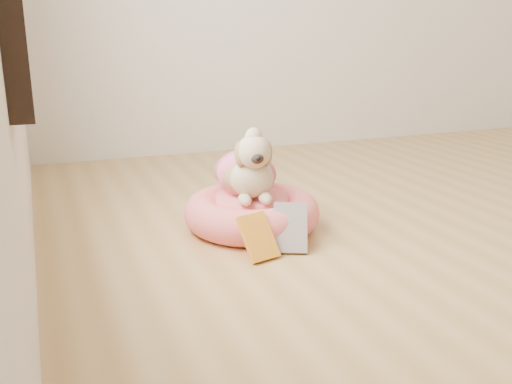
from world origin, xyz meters
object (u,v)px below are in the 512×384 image
object	(u,v)px
dog	(247,159)
book_yellow	(258,237)
pet_bed	(252,212)
book_white	(290,228)

from	to	relation	value
dog	book_yellow	world-z (taller)	dog
pet_bed	book_white	distance (m)	0.29
book_yellow	pet_bed	bearing A→B (deg)	58.92
dog	book_white	size ratio (longest dim) A/B	2.12
dog	book_yellow	xyz separation A→B (m)	(-0.08, -0.32, -0.23)
pet_bed	book_white	size ratio (longest dim) A/B	2.89
pet_bed	book_yellow	xyz separation A→B (m)	(-0.09, -0.31, 0.01)
dog	pet_bed	bearing A→B (deg)	-13.20
pet_bed	dog	size ratio (longest dim) A/B	1.36
book_yellow	book_white	size ratio (longest dim) A/B	0.91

